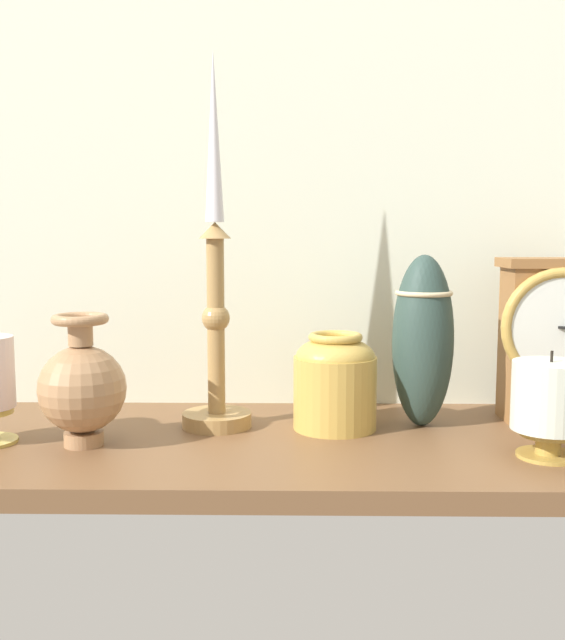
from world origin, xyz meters
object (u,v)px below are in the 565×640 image
(brass_vase_bulbous, at_px, (82,386))
(brass_vase_jar, at_px, (335,380))
(pillar_candle_front, at_px, (550,403))
(candlestick_tall_left, at_px, (216,301))
(mantel_clock, at_px, (551,337))
(tall_ceramic_vase, at_px, (423,340))

(brass_vase_bulbous, height_order, brass_vase_jar, brass_vase_bulbous)
(pillar_candle_front, bearing_deg, candlestick_tall_left, 162.13)
(mantel_clock, relative_size, brass_vase_bulbous, 1.39)
(brass_vase_bulbous, height_order, pillar_candle_front, brass_vase_bulbous)
(brass_vase_bulbous, relative_size, brass_vase_jar, 1.26)
(mantel_clock, xyz_separation_m, candlestick_tall_left, (-0.42, -0.03, 0.05))
(brass_vase_bulbous, xyz_separation_m, tall_ceramic_vase, (0.40, 0.09, 0.04))
(mantel_clock, xyz_separation_m, brass_vase_bulbous, (-0.57, -0.12, -0.04))
(mantel_clock, distance_m, candlestick_tall_left, 0.43)
(mantel_clock, height_order, brass_vase_bulbous, mantel_clock)
(candlestick_tall_left, bearing_deg, brass_vase_jar, -2.19)
(mantel_clock, bearing_deg, brass_vase_jar, -172.01)
(candlestick_tall_left, height_order, brass_vase_bulbous, candlestick_tall_left)
(candlestick_tall_left, bearing_deg, pillar_candle_front, -17.87)
(mantel_clock, xyz_separation_m, tall_ceramic_vase, (-0.17, -0.02, -0.00))
(pillar_candle_front, relative_size, tall_ceramic_vase, 0.54)
(mantel_clock, distance_m, brass_vase_jar, 0.28)
(candlestick_tall_left, relative_size, tall_ceramic_vase, 2.13)
(mantel_clock, xyz_separation_m, brass_vase_jar, (-0.28, -0.04, -0.05))
(candlestick_tall_left, xyz_separation_m, pillar_candle_front, (0.37, -0.12, -0.10))
(brass_vase_jar, distance_m, pillar_candle_front, 0.25)
(candlestick_tall_left, distance_m, tall_ceramic_vase, 0.26)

